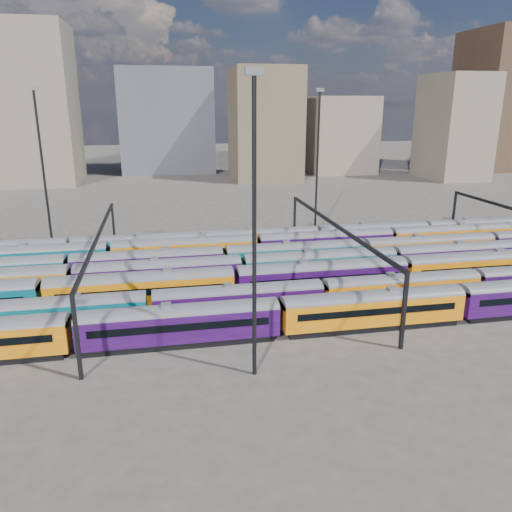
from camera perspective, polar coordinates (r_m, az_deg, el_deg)
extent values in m
plane|color=#45403A|center=(66.04, 0.51, -3.40)|extent=(500.00, 500.00, 0.00)
cube|color=black|center=(50.98, -8.61, -9.59)|extent=(18.69, 2.43, 0.69)
cube|color=#23073A|center=(50.22, -8.70, -7.79)|extent=(19.68, 2.85, 2.85)
cylinder|color=#4C4C51|center=(49.65, -8.77, -6.29)|extent=(19.68, 2.85, 2.85)
cube|color=black|center=(48.77, -8.63, -8.12)|extent=(17.32, 0.06, 0.74)
cube|color=black|center=(51.40, -8.79, -6.77)|extent=(17.32, 0.06, 0.74)
cube|color=slate|center=(49.36, -8.81, -5.48)|extent=(0.98, 0.89, 0.34)
cube|color=black|center=(55.30, 13.06, -7.67)|extent=(18.69, 2.43, 0.69)
cube|color=#C06607|center=(54.60, 13.18, -5.97)|extent=(19.68, 2.85, 2.85)
cylinder|color=#4C4C51|center=(54.07, 13.28, -4.58)|extent=(19.68, 2.85, 2.85)
cube|color=black|center=(53.26, 13.83, -6.22)|extent=(17.32, 0.06, 0.74)
cube|color=black|center=(55.69, 12.61, -5.09)|extent=(17.32, 0.06, 0.74)
cube|color=slate|center=(53.80, 13.34, -3.83)|extent=(0.98, 0.89, 0.34)
cube|color=black|center=(56.68, -21.85, -7.89)|extent=(17.80, 2.31, 0.66)
cube|color=#054655|center=(56.02, -22.04, -6.32)|extent=(18.74, 2.72, 2.72)
cylinder|color=#4C4C51|center=(55.53, -22.19, -5.03)|extent=(18.74, 2.72, 2.72)
cube|color=black|center=(54.66, -22.33, -6.57)|extent=(16.49, 0.06, 0.70)
cube|color=black|center=(57.16, -21.83, -5.49)|extent=(16.49, 0.06, 0.70)
cube|color=slate|center=(55.28, -22.27, -4.33)|extent=(0.94, 0.84, 0.33)
cube|color=black|center=(56.05, -1.97, -6.88)|extent=(17.80, 2.31, 0.66)
cube|color=#23073A|center=(55.40, -1.98, -5.28)|extent=(18.74, 2.72, 2.72)
cylinder|color=#4C4C51|center=(54.90, -2.00, -3.97)|extent=(18.74, 2.72, 2.72)
cube|color=black|center=(54.01, -1.76, -5.51)|extent=(16.49, 0.06, 0.70)
cube|color=black|center=(56.54, -2.21, -4.46)|extent=(16.49, 0.06, 0.70)
cube|color=slate|center=(54.64, -2.00, -3.26)|extent=(0.94, 0.84, 0.33)
cube|color=black|center=(61.80, 16.11, -5.24)|extent=(17.80, 2.31, 0.66)
cube|color=#C06607|center=(61.21, 16.24, -3.78)|extent=(18.74, 2.72, 2.72)
cylinder|color=#4C4C51|center=(60.76, 16.34, -2.58)|extent=(18.74, 2.72, 2.72)
cube|color=black|center=(59.96, 16.85, -3.93)|extent=(16.49, 0.06, 0.70)
cube|color=black|center=(62.25, 15.69, -3.06)|extent=(16.49, 0.06, 0.70)
cube|color=slate|center=(60.53, 16.40, -1.93)|extent=(0.94, 0.84, 0.33)
cube|color=black|center=(60.15, -12.77, -5.56)|extent=(20.15, 2.61, 0.74)
cube|color=#C06607|center=(59.46, -12.89, -3.86)|extent=(21.21, 3.08, 3.08)
cylinder|color=#4C4C51|center=(58.94, -12.99, -2.46)|extent=(21.21, 3.08, 3.08)
cube|color=black|center=(57.87, -12.95, -4.06)|extent=(18.66, 0.06, 0.80)
cube|color=black|center=(60.79, -12.88, -3.02)|extent=(18.66, 0.06, 0.80)
cube|color=slate|center=(58.68, -13.04, -1.71)|extent=(1.06, 0.95, 0.37)
cube|color=black|center=(63.05, 7.47, -4.20)|extent=(20.15, 2.61, 0.74)
cube|color=#23073A|center=(62.39, 7.54, -2.57)|extent=(21.21, 3.08, 3.08)
cylinder|color=#4C4C51|center=(61.90, 7.59, -1.23)|extent=(21.21, 3.08, 3.08)
cube|color=black|center=(60.88, 8.01, -2.72)|extent=(18.66, 0.06, 0.80)
cube|color=black|center=(63.66, 7.11, -1.80)|extent=(18.66, 0.06, 0.80)
cube|color=slate|center=(61.65, 7.62, -0.50)|extent=(1.06, 0.95, 0.37)
cube|color=black|center=(72.69, 24.05, -2.69)|extent=(20.15, 2.61, 0.74)
cube|color=#C06607|center=(72.12, 24.23, -1.26)|extent=(21.21, 3.08, 3.08)
cylinder|color=#4C4C51|center=(71.69, 24.38, -0.09)|extent=(21.21, 3.08, 3.08)
cube|color=black|center=(70.82, 24.97, -1.36)|extent=(18.66, 0.06, 0.80)
cube|color=black|center=(73.22, 23.58, -0.62)|extent=(18.66, 0.06, 0.80)
cube|color=slate|center=(71.48, 24.45, 0.53)|extent=(1.06, 0.95, 0.37)
cube|color=black|center=(64.75, -10.87, -3.80)|extent=(19.50, 2.53, 0.72)
cube|color=#23073A|center=(64.13, -10.96, -2.26)|extent=(20.53, 2.98, 2.98)
cylinder|color=#4C4C51|center=(63.67, -11.03, -0.99)|extent=(20.53, 2.98, 2.98)
cube|color=black|center=(62.59, -10.96, -2.40)|extent=(18.06, 0.06, 0.77)
cube|color=black|center=(65.45, -10.98, -1.54)|extent=(18.06, 0.06, 0.77)
cube|color=slate|center=(63.43, -11.07, -0.31)|extent=(1.03, 0.92, 0.36)
cube|color=black|center=(67.90, 7.25, -2.64)|extent=(19.50, 2.53, 0.72)
cube|color=#054655|center=(67.31, 7.31, -1.16)|extent=(20.53, 2.98, 2.98)
cylinder|color=#4C4C51|center=(66.87, 7.36, 0.05)|extent=(20.53, 2.98, 2.98)
cube|color=black|center=(65.84, 7.73, -1.26)|extent=(18.06, 0.06, 0.77)
cube|color=black|center=(68.57, 6.93, -0.49)|extent=(18.06, 0.06, 0.77)
cube|color=slate|center=(66.65, 7.38, 0.71)|extent=(1.03, 0.92, 0.36)
cube|color=black|center=(76.95, 22.39, -1.46)|extent=(19.50, 2.53, 0.72)
cube|color=#23073A|center=(76.43, 22.55, -0.14)|extent=(20.53, 2.98, 2.98)
cylinder|color=#4C4C51|center=(76.04, 22.67, 0.93)|extent=(20.53, 2.98, 2.98)
cube|color=black|center=(75.14, 23.19, -0.21)|extent=(18.06, 0.06, 0.77)
cube|color=black|center=(77.54, 21.98, 0.43)|extent=(18.06, 0.06, 0.77)
cube|color=slate|center=(75.84, 22.74, 1.50)|extent=(1.03, 0.92, 0.36)
cube|color=black|center=(69.49, -12.09, -2.44)|extent=(19.01, 2.47, 0.70)
cube|color=#23073A|center=(68.93, -12.18, -1.02)|extent=(20.01, 2.90, 2.90)
cylinder|color=#4C4C51|center=(68.50, -12.26, 0.13)|extent=(20.01, 2.90, 2.90)
cube|color=black|center=(67.42, -12.22, -1.12)|extent=(17.61, 0.06, 0.75)
cube|color=black|center=(70.23, -12.18, -0.39)|extent=(17.61, 0.06, 0.75)
cube|color=slate|center=(68.29, -12.30, 0.75)|extent=(1.00, 0.90, 0.35)
cube|color=black|center=(71.88, 4.54, -1.45)|extent=(19.01, 2.47, 0.70)
cube|color=#054655|center=(71.34, 4.58, -0.07)|extent=(20.01, 2.90, 2.90)
cylinder|color=#4C4C51|center=(70.93, 4.60, 1.05)|extent=(20.01, 2.90, 2.90)
cube|color=black|center=(69.88, 4.90, -0.15)|extent=(17.61, 0.06, 0.75)
cube|color=black|center=(72.59, 4.28, 0.52)|extent=(17.61, 0.06, 0.75)
cube|color=slate|center=(70.72, 4.62, 1.65)|extent=(1.00, 0.90, 0.35)
cube|color=black|center=(79.71, 18.98, -0.49)|extent=(19.01, 2.47, 0.70)
cube|color=#C06607|center=(79.22, 19.10, 0.76)|extent=(20.01, 2.90, 2.90)
cylinder|color=#4C4C51|center=(78.85, 19.20, 1.77)|extent=(20.01, 2.90, 2.90)
cube|color=black|center=(77.91, 19.65, 0.71)|extent=(17.61, 0.06, 0.75)
cube|color=black|center=(80.36, 18.62, 1.28)|extent=(17.61, 0.06, 0.75)
cube|color=slate|center=(78.67, 19.26, 2.31)|extent=(1.00, 0.90, 0.35)
cube|color=black|center=(76.43, -24.26, -1.80)|extent=(19.80, 2.57, 0.73)
cube|color=#054655|center=(75.89, -24.43, -0.46)|extent=(20.84, 3.02, 3.02)
cylinder|color=#4C4C51|center=(75.49, -24.57, 0.63)|extent=(20.84, 3.02, 3.02)
cube|color=black|center=(74.37, -24.72, -0.54)|extent=(18.34, 0.06, 0.78)
cube|color=black|center=(77.22, -24.22, 0.13)|extent=(18.34, 0.06, 0.78)
cube|color=slate|center=(75.29, -24.64, 1.22)|extent=(1.04, 0.94, 0.36)
cube|color=black|center=(74.27, -8.00, -0.94)|extent=(19.80, 2.57, 0.73)
cube|color=#C06607|center=(73.72, -8.06, 0.45)|extent=(20.84, 3.02, 3.02)
cylinder|color=#4C4C51|center=(73.31, -8.11, 1.58)|extent=(20.84, 3.02, 3.02)
cube|color=black|center=(72.15, -8.00, 0.38)|extent=(18.34, 0.06, 0.78)
cube|color=black|center=(75.09, -8.14, 1.04)|extent=(18.34, 0.06, 0.78)
cube|color=slate|center=(73.10, -8.14, 2.19)|extent=(1.04, 0.94, 0.36)
cube|color=black|center=(78.17, 7.88, -0.03)|extent=(19.80, 2.57, 0.73)
cube|color=#23073A|center=(77.65, 7.93, 1.30)|extent=(20.84, 3.02, 3.02)
cylinder|color=#4C4C51|center=(77.26, 7.98, 2.38)|extent=(20.84, 3.02, 3.02)
cube|color=black|center=(76.16, 8.31, 1.26)|extent=(18.34, 0.06, 0.78)
cube|color=black|center=(78.95, 7.59, 1.85)|extent=(18.34, 0.06, 0.78)
cube|color=slate|center=(77.06, 8.00, 2.96)|extent=(1.04, 0.94, 0.36)
cube|color=black|center=(87.31, 21.33, 0.75)|extent=(19.80, 2.57, 0.73)
cube|color=#C06607|center=(86.85, 21.46, 1.94)|extent=(20.84, 3.02, 3.02)
cylinder|color=#4C4C51|center=(86.50, 21.57, 2.91)|extent=(20.84, 3.02, 3.02)
cube|color=black|center=(85.52, 22.02, 1.91)|extent=(18.34, 0.06, 0.78)
cube|color=black|center=(88.01, 20.97, 2.43)|extent=(18.34, 0.06, 0.78)
cube|color=slate|center=(86.32, 21.63, 3.43)|extent=(1.04, 0.94, 0.36)
cube|color=black|center=(82.38, -26.96, -0.90)|extent=(17.79, 2.31, 0.66)
cube|color=#23073A|center=(81.94, -27.11, 0.22)|extent=(18.72, 2.71, 2.71)
cylinder|color=#4C4C51|center=(81.60, -27.24, 1.14)|extent=(18.72, 2.71, 2.71)
cube|color=black|center=(83.13, -26.90, 0.71)|extent=(16.48, 0.06, 0.70)
cube|color=black|center=(79.10, -13.43, -0.16)|extent=(17.79, 2.31, 0.66)
cube|color=#054655|center=(78.63, -13.51, 1.01)|extent=(18.72, 2.71, 2.71)
cylinder|color=#4C4C51|center=(78.28, -13.58, 1.97)|extent=(18.72, 2.71, 2.71)
cube|color=black|center=(77.22, -13.56, 0.97)|extent=(16.48, 0.06, 0.70)
cube|color=black|center=(79.87, -13.49, 1.50)|extent=(16.48, 0.06, 0.70)
cube|color=slate|center=(78.10, -13.61, 2.48)|extent=(0.94, 0.84, 0.33)
cube|color=black|center=(80.45, 0.43, 0.60)|extent=(17.79, 2.31, 0.66)
cube|color=#C06607|center=(79.99, 0.43, 1.76)|extent=(18.72, 2.71, 2.71)
cylinder|color=#4C4C51|center=(79.65, 0.44, 2.70)|extent=(18.72, 2.71, 2.71)
cube|color=black|center=(78.60, 0.63, 1.73)|extent=(16.48, 0.06, 0.70)
cube|color=black|center=(81.21, 0.24, 2.23)|extent=(16.48, 0.06, 0.70)
cube|color=slate|center=(79.47, 0.44, 3.21)|extent=(0.94, 0.84, 0.33)
cube|color=black|center=(86.23, 13.13, 1.27)|extent=(17.79, 2.31, 0.66)
cube|color=#23073A|center=(85.80, 13.20, 2.35)|extent=(18.72, 2.71, 2.71)
cylinder|color=#4C4C51|center=(85.48, 13.26, 3.23)|extent=(18.72, 2.71, 2.71)
cube|color=black|center=(84.51, 13.59, 2.33)|extent=(16.48, 0.06, 0.70)
cube|color=black|center=(86.94, 12.85, 2.79)|extent=(16.48, 0.06, 0.70)
cube|color=slate|center=(85.32, 13.29, 3.71)|extent=(0.94, 0.84, 0.33)
cube|color=black|center=(95.63, 23.79, 1.79)|extent=(17.79, 2.31, 0.66)
cube|color=#054655|center=(95.24, 23.91, 2.76)|extent=(18.72, 2.71, 2.71)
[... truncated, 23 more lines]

